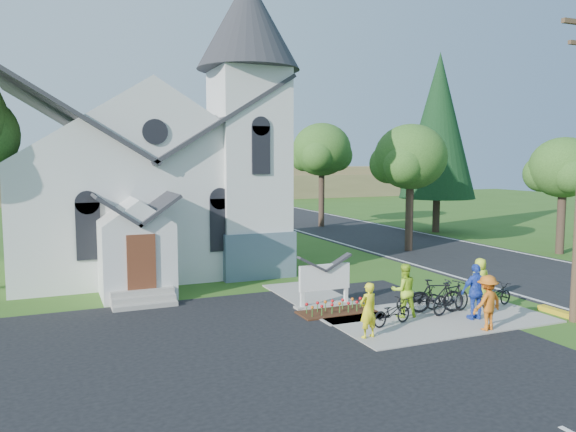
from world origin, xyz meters
name	(u,v)px	position (x,y,z in m)	size (l,w,h in m)	color
ground	(407,328)	(0.00, 0.00, 0.00)	(120.00, 120.00, 0.00)	#325B1A
parking_lot	(197,389)	(-7.00, -2.00, 0.01)	(20.00, 16.00, 0.02)	black
road	(400,242)	(10.00, 15.00, 0.01)	(8.00, 90.00, 0.02)	black
sidewalk	(436,318)	(1.50, 0.50, 0.03)	(7.00, 4.00, 0.05)	gray
church	(152,157)	(-5.48, 12.48, 5.25)	(12.35, 12.00, 13.00)	silver
church_sign	(325,278)	(-1.20, 3.20, 1.03)	(2.20, 0.40, 1.70)	gray
flower_bed	(336,312)	(-1.20, 2.30, 0.04)	(2.60, 1.10, 0.07)	#34190E
tree_road_near	(411,158)	(8.50, 12.00, 5.21)	(4.00, 4.00, 7.05)	#37261E
tree_road_mid	(322,150)	(9.00, 24.00, 5.78)	(4.40, 4.40, 7.80)	#37261E
tree_road_far	(564,168)	(15.50, 8.00, 4.63)	(3.60, 3.60, 6.30)	#37261E
conifer	(439,126)	(15.00, 18.00, 7.39)	(5.20, 5.20, 12.40)	#37261E
distant_hills	(165,182)	(3.36, 56.33, 2.17)	(61.00, 10.00, 5.60)	olive
cyclist_0	(368,310)	(-1.64, -0.44, 0.85)	(0.58, 0.38, 1.60)	yellow
bike_0	(392,312)	(-0.34, 0.31, 0.45)	(0.54, 1.54, 0.81)	black
cyclist_1	(404,290)	(0.53, 0.94, 0.92)	(0.85, 0.66, 1.75)	#A9DB29
bike_1	(451,297)	(2.18, 0.63, 0.60)	(0.51, 1.82, 1.09)	black
cyclist_2	(476,292)	(2.48, -0.19, 0.94)	(1.05, 0.44, 1.79)	blue
bike_2	(418,298)	(1.40, 1.33, 0.48)	(0.57, 1.63, 0.86)	black
cyclist_3	(487,303)	(2.02, -1.20, 0.88)	(1.07, 0.62, 1.66)	orange
bike_3	(436,296)	(1.83, 0.94, 0.61)	(0.53, 1.88, 1.13)	black
cyclist_4	(480,279)	(4.30, 1.65, 0.82)	(0.75, 0.49, 1.54)	#D1E82B
bike_4	(496,295)	(4.18, 0.72, 0.46)	(0.54, 1.55, 0.82)	black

